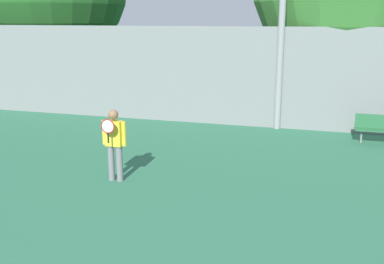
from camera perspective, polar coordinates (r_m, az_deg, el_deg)
tennis_player at (r=9.93m, az=-9.85°, el=-1.14°), size 0.57×0.41×1.61m
back_fence at (r=14.78m, az=10.65°, el=6.70°), size 31.28×0.06×3.26m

